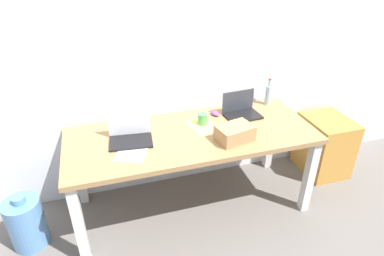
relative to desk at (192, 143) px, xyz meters
The scene contains 13 objects.
ground_plane 0.66m from the desk, ahead, with size 8.00×8.00×0.00m, color slate.
back_wall 0.79m from the desk, 90.00° to the left, with size 5.20×0.08×2.60m, color white.
desk is the anchor object (origin of this frame).
laptop_left 0.50m from the desk, behind, with size 0.34×0.25×0.24m.
laptop_right 0.54m from the desk, 19.19° to the left, with size 0.31×0.23×0.20m.
beer_bottle 0.90m from the desk, 20.46° to the left, with size 0.06×0.06×0.25m.
computer_mouse 0.39m from the desk, 40.37° to the left, with size 0.06×0.10×0.03m, color #724799.
cardboard_box 0.37m from the desk, 33.06° to the right, with size 0.27×0.18×0.12m, color tan.
coffee_mug 0.22m from the desk, 43.29° to the left, with size 0.08×0.08×0.10m, color #4C9E56.
paper_sheet_front_left 0.50m from the desk, 167.46° to the right, with size 0.21×0.30×0.00m, color white.
paper_sheet_near_back 0.17m from the desk, 33.07° to the left, with size 0.21×0.30×0.00m, color #F4E06B.
water_cooler_jug 1.40m from the desk, behind, with size 0.27×0.27×0.46m.
filing_cabinet 1.47m from the desk, ahead, with size 0.40×0.48×0.58m, color #C68938.
Camera 1 is at (-0.65, -2.14, 2.08)m, focal length 30.85 mm.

